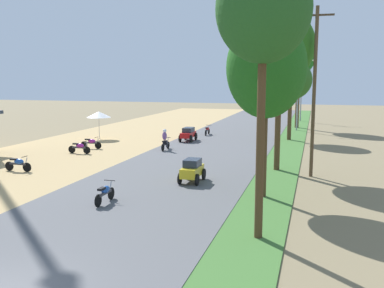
{
  "coord_description": "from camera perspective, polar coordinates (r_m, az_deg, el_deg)",
  "views": [
    {
      "loc": [
        7.73,
        -8.17,
        5.55
      ],
      "look_at": [
        0.83,
        16.01,
        1.77
      ],
      "focal_mm": 40.65,
      "sensor_mm": 36.0,
      "label": 1
    }
  ],
  "objects": [
    {
      "name": "utility_pole_near",
      "position": [
        25.3,
        15.74,
        6.83
      ],
      "size": [
        1.8,
        0.2,
        9.47
      ],
      "color": "brown",
      "rests_on": "ground"
    },
    {
      "name": "car_hatchback_yellow",
      "position": [
        23.24,
        0.02,
        -3.37
      ],
      "size": [
        1.04,
        2.0,
        1.23
      ],
      "color": "gold",
      "rests_on": "road_strip"
    },
    {
      "name": "motorbike_ahead_third",
      "position": [
        33.6,
        -3.54,
        0.51
      ],
      "size": [
        0.54,
        1.8,
        1.66
      ],
      "color": "black",
      "rests_on": "road_strip"
    },
    {
      "name": "median_tree_third",
      "position": [
        26.56,
        11.48,
        12.39
      ],
      "size": [
        4.04,
        4.04,
        9.53
      ],
      "color": "#4C351E",
      "rests_on": "median_strip"
    },
    {
      "name": "median_tree_second",
      "position": [
        20.21,
        9.72,
        9.77
      ],
      "size": [
        3.63,
        3.63,
        8.27
      ],
      "color": "#4C351E",
      "rests_on": "median_strip"
    },
    {
      "name": "car_sedan_red",
      "position": [
        38.49,
        -0.5,
        1.38
      ],
      "size": [
        1.1,
        2.26,
        1.19
      ],
      "color": "red",
      "rests_on": "road_strip"
    },
    {
      "name": "median_tree_nearest",
      "position": [
        14.89,
        9.36,
        16.87
      ],
      "size": [
        3.13,
        3.13,
        9.5
      ],
      "color": "#4C351E",
      "rests_on": "median_strip"
    },
    {
      "name": "streetlamp_near",
      "position": [
        47.88,
        13.72,
        7.01
      ],
      "size": [
        3.16,
        0.2,
        7.62
      ],
      "color": "gray",
      "rests_on": "median_strip"
    },
    {
      "name": "streetlamp_mid",
      "position": [
        58.53,
        14.15,
        7.14
      ],
      "size": [
        3.16,
        0.2,
        7.44
      ],
      "color": "gray",
      "rests_on": "median_strip"
    },
    {
      "name": "motorbike_ahead_second",
      "position": [
        19.75,
        -11.34,
        -6.21
      ],
      "size": [
        0.54,
        1.8,
        0.94
      ],
      "color": "black",
      "rests_on": "road_strip"
    },
    {
      "name": "median_tree_fifth",
      "position": [
        50.6,
        13.88,
        11.4
      ],
      "size": [
        3.79,
        3.79,
        10.75
      ],
      "color": "#4C351E",
      "rests_on": "median_strip"
    },
    {
      "name": "parked_motorbike_fourth",
      "position": [
        33.18,
        -14.54,
        -0.38
      ],
      "size": [
        1.8,
        0.54,
        0.94
      ],
      "color": "black",
      "rests_on": "dirt_shoulder"
    },
    {
      "name": "vendor_umbrella",
      "position": [
        40.83,
        -12.14,
        3.81
      ],
      "size": [
        2.2,
        2.2,
        2.52
      ],
      "color": "#99999E",
      "rests_on": "dirt_shoulder"
    },
    {
      "name": "motorbike_ahead_fourth",
      "position": [
        42.76,
        2.04,
        1.87
      ],
      "size": [
        0.54,
        1.8,
        0.94
      ],
      "color": "black",
      "rests_on": "road_strip"
    },
    {
      "name": "parked_motorbike_third",
      "position": [
        27.96,
        -21.83,
        -2.36
      ],
      "size": [
        1.8,
        0.54,
        0.94
      ],
      "color": "black",
      "rests_on": "dirt_shoulder"
    },
    {
      "name": "parked_motorbike_fifth",
      "position": [
        35.34,
        -13.08,
        0.2
      ],
      "size": [
        1.8,
        0.54,
        0.94
      ],
      "color": "black",
      "rests_on": "dirt_shoulder"
    },
    {
      "name": "median_tree_fourth",
      "position": [
        40.11,
        12.84,
        8.16
      ],
      "size": [
        3.74,
        3.74,
        7.18
      ],
      "color": "#4C351E",
      "rests_on": "median_strip"
    }
  ]
}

